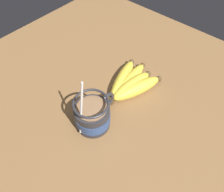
# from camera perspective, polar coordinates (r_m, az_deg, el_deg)

# --- Properties ---
(table) EXTENTS (1.06, 1.06, 0.03)m
(table) POSITION_cam_1_polar(r_m,az_deg,el_deg) (0.59, -1.30, -7.29)
(table) COLOR brown
(table) RESTS_ON ground
(coffee_mug) EXTENTS (0.13, 0.09, 0.17)m
(coffee_mug) POSITION_cam_1_polar(r_m,az_deg,el_deg) (0.54, -5.05, -5.06)
(coffee_mug) COLOR #28282D
(coffee_mug) RESTS_ON table
(banana_bunch) EXTENTS (0.19, 0.14, 0.04)m
(banana_bunch) POSITION_cam_1_polar(r_m,az_deg,el_deg) (0.64, 4.75, 3.25)
(banana_bunch) COLOR #4C381E
(banana_bunch) RESTS_ON table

